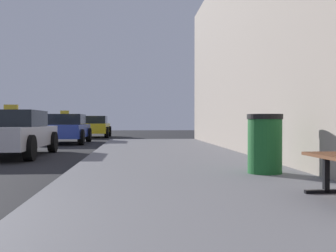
{
  "coord_description": "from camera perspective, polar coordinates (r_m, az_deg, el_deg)",
  "views": [
    {
      "loc": [
        3.12,
        -2.69,
        0.97
      ],
      "look_at": [
        3.66,
        4.11,
        0.89
      ],
      "focal_mm": 43.79,
      "sensor_mm": 36.0,
      "label": 1
    }
  ],
  "objects": [
    {
      "name": "car_silver",
      "position": [
        12.08,
        -21.22,
        -0.89
      ],
      "size": [
        2.03,
        4.36,
        1.43
      ],
      "rotation": [
        0.0,
        0.0,
        3.14
      ],
      "color": "#B7B7BF",
      "rests_on": "ground_plane"
    },
    {
      "name": "trash_bin",
      "position": [
        6.63,
        13.32,
        -2.38
      ],
      "size": [
        0.56,
        0.56,
        0.93
      ],
      "color": "#195926",
      "rests_on": "sidewalk"
    },
    {
      "name": "car_yellow",
      "position": [
        24.83,
        -10.45,
        -0.06
      ],
      "size": [
        2.05,
        4.06,
        1.27
      ],
      "rotation": [
        0.0,
        0.0,
        3.14
      ],
      "color": "yellow",
      "rests_on": "ground_plane"
    },
    {
      "name": "car_blue",
      "position": [
        18.36,
        -14.27,
        -0.33
      ],
      "size": [
        2.05,
        4.14,
        1.43
      ],
      "rotation": [
        0.0,
        0.0,
        3.14
      ],
      "color": "#233899",
      "rests_on": "ground_plane"
    }
  ]
}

